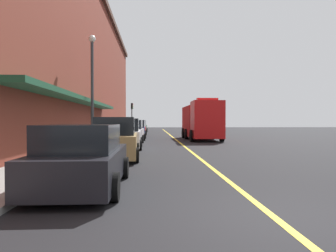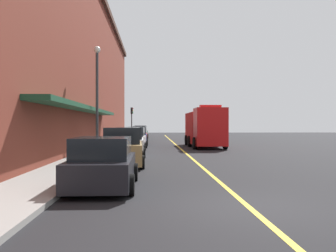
{
  "view_description": "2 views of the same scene",
  "coord_description": "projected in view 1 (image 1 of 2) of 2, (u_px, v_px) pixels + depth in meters",
  "views": [
    {
      "loc": [
        -2.21,
        -5.29,
        1.75
      ],
      "look_at": [
        -1.01,
        18.32,
        1.37
      ],
      "focal_mm": 33.15,
      "sensor_mm": 36.0,
      "label": 1
    },
    {
      "loc": [
        -2.42,
        -8.93,
        2.07
      ],
      "look_at": [
        -0.9,
        25.23,
        1.91
      ],
      "focal_mm": 38.34,
      "sensor_mm": 36.0,
      "label": 2
    }
  ],
  "objects": [
    {
      "name": "parked_car_6",
      "position": [
        139.0,
        127.0,
        42.81
      ],
      "size": [
        2.08,
        4.56,
        1.84
      ],
      "rotation": [
        0.0,
        0.0,
        1.53
      ],
      "color": "#595B60",
      "rests_on": "ground"
    },
    {
      "name": "parked_car_0",
      "position": [
        82.0,
        159.0,
        7.97
      ],
      "size": [
        2.16,
        4.52,
        1.66
      ],
      "rotation": [
        0.0,
        0.0,
        1.58
      ],
      "color": "black",
      "rests_on": "ground"
    },
    {
      "name": "street_lamp_left",
      "position": [
        92.0,
        78.0,
        19.28
      ],
      "size": [
        0.44,
        0.44,
        6.94
      ],
      "color": "#33383D",
      "rests_on": "sidewalk_left"
    },
    {
      "name": "fire_truck",
      "position": [
        201.0,
        121.0,
        29.17
      ],
      "size": [
        2.96,
        8.81,
        3.67
      ],
      "rotation": [
        0.0,
        0.0,
        -1.56
      ],
      "color": "red",
      "rests_on": "ground"
    },
    {
      "name": "parked_car_3",
      "position": [
        133.0,
        132.0,
        26.0
      ],
      "size": [
        2.05,
        4.44,
        1.83
      ],
      "rotation": [
        0.0,
        0.0,
        1.55
      ],
      "color": "silver",
      "rests_on": "ground"
    },
    {
      "name": "parked_car_7",
      "position": [
        141.0,
        127.0,
        48.32
      ],
      "size": [
        2.12,
        4.43,
        1.89
      ],
      "rotation": [
        0.0,
        0.0,
        1.54
      ],
      "color": "#2D5133",
      "rests_on": "ground"
    },
    {
      "name": "traffic_light_near",
      "position": [
        132.0,
        112.0,
        46.82
      ],
      "size": [
        0.38,
        0.36,
        4.3
      ],
      "color": "#232326",
      "rests_on": "sidewalk_left"
    },
    {
      "name": "brick_building_left",
      "position": [
        22.0,
        59.0,
        28.54
      ],
      "size": [
        14.86,
        64.0,
        14.86
      ],
      "color": "maroon",
      "rests_on": "ground"
    },
    {
      "name": "parking_meter_1",
      "position": [
        73.0,
        138.0,
        12.32
      ],
      "size": [
        0.14,
        0.18,
        1.33
      ],
      "color": "#4C4C51",
      "rests_on": "sidewalk_left"
    },
    {
      "name": "parked_car_2",
      "position": [
        126.0,
        135.0,
        19.7
      ],
      "size": [
        2.15,
        4.86,
        1.9
      ],
      "rotation": [
        0.0,
        0.0,
        1.59
      ],
      "color": "silver",
      "rests_on": "ground"
    },
    {
      "name": "parked_car_1",
      "position": [
        116.0,
        140.0,
        14.21
      ],
      "size": [
        2.25,
        4.7,
        1.91
      ],
      "rotation": [
        0.0,
        0.0,
        1.61
      ],
      "color": "#A5844C",
      "rests_on": "ground"
    },
    {
      "name": "lane_center_stripe",
      "position": [
        175.0,
        139.0,
        30.38
      ],
      "size": [
        0.16,
        70.0,
        0.01
      ],
      "primitive_type": "cube",
      "color": "gold",
      "rests_on": "ground"
    },
    {
      "name": "parked_car_5",
      "position": [
        138.0,
        129.0,
        37.22
      ],
      "size": [
        2.04,
        4.24,
        1.73
      ],
      "rotation": [
        0.0,
        0.0,
        1.55
      ],
      "color": "maroon",
      "rests_on": "ground"
    },
    {
      "name": "parking_meter_0",
      "position": [
        131.0,
        126.0,
        46.1
      ],
      "size": [
        0.14,
        0.18,
        1.33
      ],
      "color": "#4C4C51",
      "rests_on": "sidewalk_left"
    },
    {
      "name": "sidewalk_left",
      "position": [
        111.0,
        138.0,
        30.07
      ],
      "size": [
        2.4,
        70.0,
        0.15
      ],
      "primitive_type": "cube",
      "color": "gray",
      "rests_on": "ground"
    },
    {
      "name": "ground_plane",
      "position": [
        175.0,
        139.0,
        30.38
      ],
      "size": [
        112.0,
        112.0,
        0.0
      ],
      "primitive_type": "plane",
      "color": "black"
    },
    {
      "name": "parked_car_4",
      "position": [
        136.0,
        130.0,
        31.76
      ],
      "size": [
        2.15,
        4.49,
        1.85
      ],
      "rotation": [
        0.0,
        0.0,
        1.6
      ],
      "color": "navy",
      "rests_on": "ground"
    }
  ]
}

